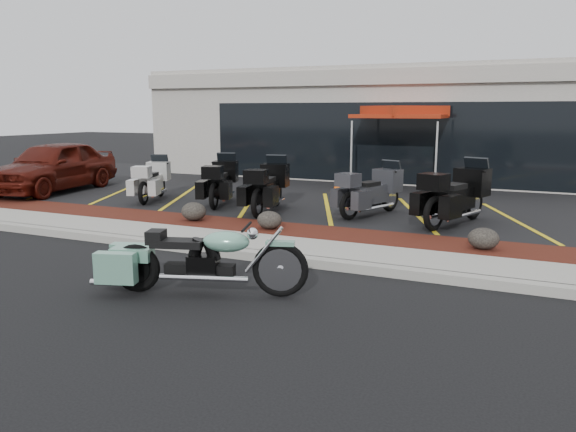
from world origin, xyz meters
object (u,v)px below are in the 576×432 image
at_px(hero_cruiser, 280,262).
at_px(traffic_cone, 338,184).
at_px(parked_car, 53,166).
at_px(popup_canopy, 403,114).
at_px(touring_white, 160,175).

relative_size(hero_cruiser, traffic_cone, 6.68).
bearing_deg(parked_car, popup_canopy, 22.73).
distance_m(touring_white, popup_canopy, 7.69).
relative_size(touring_white, parked_car, 0.46).
height_order(touring_white, traffic_cone, touring_white).
relative_size(touring_white, popup_canopy, 0.62).
bearing_deg(hero_cruiser, traffic_cone, 87.02).
height_order(hero_cruiser, popup_canopy, popup_canopy).
bearing_deg(popup_canopy, touring_white, -125.96).
xyz_separation_m(touring_white, traffic_cone, (4.27, 2.93, -0.38)).
distance_m(touring_white, parked_car, 3.57).
bearing_deg(parked_car, touring_white, 0.50).
xyz_separation_m(hero_cruiser, touring_white, (-6.56, 6.14, 0.23)).
distance_m(traffic_cone, popup_canopy, 3.18).
bearing_deg(touring_white, hero_cruiser, -153.09).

